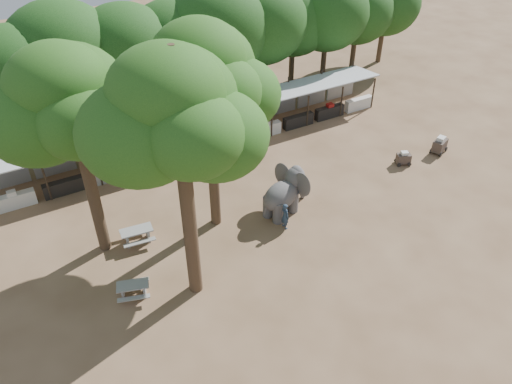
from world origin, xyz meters
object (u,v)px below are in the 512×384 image
picnic_table_near (133,288)px  elephant (286,192)px  yard_tree_center (173,117)px  handler (285,216)px  yard_tree_back (203,79)px  cart_back (440,145)px  picnic_table_far (137,234)px  yard_tree_left (67,106)px  cart_front (404,158)px

picnic_table_near → elephant: bearing=28.9°
elephant → picnic_table_near: (-9.66, -2.00, -0.83)m
yard_tree_center → elephant: yard_tree_center is taller
handler → picnic_table_near: (-8.84, -0.71, -0.32)m
yard_tree_back → handler: 8.74m
yard_tree_back → cart_back: 18.32m
yard_tree_center → picnic_table_near: yard_tree_center is taller
yard_tree_center → handler: 10.57m
picnic_table_near → cart_back: size_ratio=1.28×
picnic_table_near → picnic_table_far: picnic_table_far is taller
picnic_table_near → cart_back: cart_back is taller
cart_back → handler: bearing=165.1°
yard_tree_back → picnic_table_far: bearing=175.1°
yard_tree_center → cart_back: size_ratio=8.49×
yard_tree_left → handler: bearing=-20.7°
yard_tree_back → elephant: (4.06, -1.19, -7.23)m
yard_tree_center → cart_back: bearing=8.8°
handler → cart_back: handler is taller
yard_tree_back → cart_front: (13.34, -0.89, -8.08)m
yard_tree_left → yard_tree_center: size_ratio=0.92×
cart_front → yard_tree_center: bearing=-146.5°
picnic_table_far → cart_back: bearing=2.6°
yard_tree_left → handler: size_ratio=6.81×
yard_tree_back → picnic_table_far: 9.05m
cart_front → cart_back: (3.13, -0.08, 0.12)m
yard_tree_center → picnic_table_near: bearing=162.8°
yard_tree_left → picnic_table_near: (0.39, -4.19, -7.71)m
yard_tree_back → elephant: yard_tree_back is taller
yard_tree_center → yard_tree_back: bearing=53.1°
yard_tree_left → picnic_table_near: 8.79m
yard_tree_left → picnic_table_far: size_ratio=6.06×
cart_front → elephant: bearing=-155.4°
yard_tree_left → elephant: (10.06, -2.19, -6.88)m
picnic_table_near → handler: bearing=21.7°
elephant → cart_back: 12.44m
elephant → picnic_table_near: 9.90m
picnic_table_near → cart_back: bearing=22.9°
yard_tree_left → elephant: yard_tree_left is taller
yard_tree_center → picnic_table_far: yard_tree_center is taller
picnic_table_far → cart_back: (20.70, -1.33, 0.04)m
yard_tree_left → picnic_table_far: 7.88m
yard_tree_left → cart_back: yard_tree_left is taller
elephant → handler: elephant is taller
yard_tree_back → cart_back: yard_tree_back is taller
picnic_table_near → yard_tree_left: bearing=112.5°
yard_tree_back → handler: bearing=-37.6°
yard_tree_center → cart_front: yard_tree_center is taller
cart_front → handler: bearing=-148.3°
picnic_table_near → cart_front: 19.09m
picnic_table_far → cart_front: 17.61m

